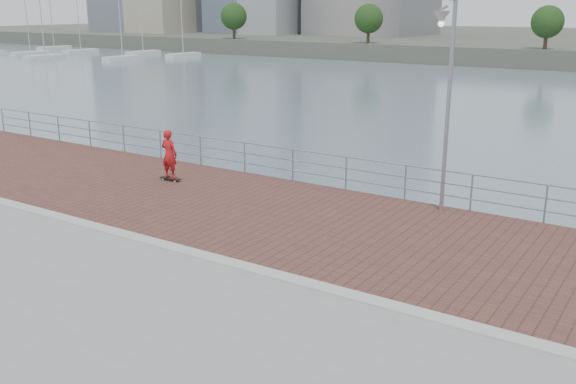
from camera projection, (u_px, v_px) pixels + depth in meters
The scene contains 8 objects.
water at pixel (242, 344), 15.26m from camera, with size 400.00×400.00×0.00m, color slate.
brick_lane at pixel (320, 224), 17.59m from camera, with size 40.00×6.80×0.02m, color brown.
curb at pixel (240, 265), 14.69m from camera, with size 40.00×0.40×0.06m, color #B7B5AD.
guardrail at pixel (375, 174), 20.13m from camera, with size 39.06×0.06×1.13m.
street_lamp at pixel (446, 66), 17.14m from camera, with size 0.43×1.26×5.94m.
skateboard at pixel (170, 179), 21.88m from camera, with size 0.80×0.26×0.09m.
skateboarder at pixel (169, 154), 21.64m from camera, with size 0.61×0.40×1.68m, color red.
marina at pixel (80, 53), 105.23m from camera, with size 34.34×21.50×9.89m.
Camera 1 is at (8.40, -10.81, 5.74)m, focal length 40.00 mm.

